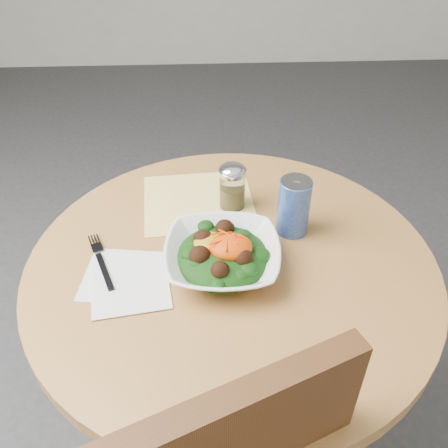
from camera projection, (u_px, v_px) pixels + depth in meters
name	position (u px, v px, depth m)	size (l,w,h in m)	color
ground	(229.00, 433.00, 1.57)	(6.00, 6.00, 0.00)	#303033
table	(231.00, 320.00, 1.22)	(0.90, 0.90, 0.75)	black
cloth_napkin	(199.00, 202.00, 1.26)	(0.27, 0.25, 0.00)	#DFBC0B
paper_napkins	(126.00, 280.00, 1.05)	(0.20, 0.21, 0.00)	silver
salad_bowl	(223.00, 256.00, 1.06)	(0.26, 0.26, 0.09)	white
fork	(101.00, 259.00, 1.09)	(0.08, 0.18, 0.00)	black
spice_shaker	(232.00, 187.00, 1.21)	(0.07, 0.07, 0.12)	silver
beverage_can	(294.00, 206.00, 1.13)	(0.07, 0.07, 0.14)	navy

